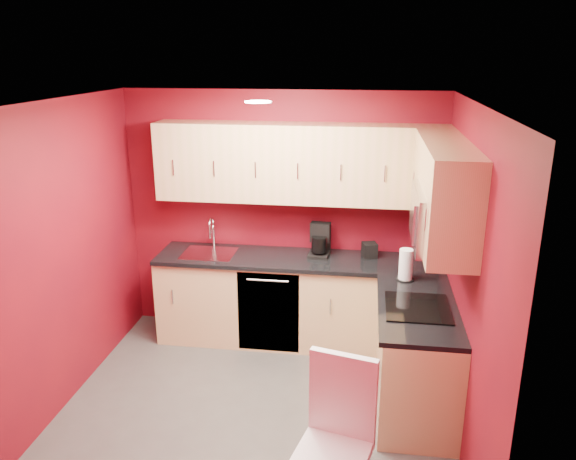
% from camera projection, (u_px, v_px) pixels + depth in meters
% --- Properties ---
extents(floor, '(3.20, 3.20, 0.00)m').
position_uv_depth(floor, '(256.00, 408.00, 4.70)').
color(floor, '#4B4846').
rests_on(floor, ground).
extents(ceiling, '(3.20, 3.20, 0.00)m').
position_uv_depth(ceiling, '(250.00, 103.00, 3.93)').
color(ceiling, white).
rests_on(ceiling, wall_back).
extents(wall_back, '(3.20, 0.00, 3.20)m').
position_uv_depth(wall_back, '(282.00, 215.00, 5.73)').
color(wall_back, maroon).
rests_on(wall_back, floor).
extents(wall_front, '(3.20, 0.00, 3.20)m').
position_uv_depth(wall_front, '(195.00, 375.00, 2.90)').
color(wall_front, maroon).
rests_on(wall_front, floor).
extents(wall_left, '(0.00, 3.00, 3.00)m').
position_uv_depth(wall_left, '(59.00, 259.00, 4.53)').
color(wall_left, maroon).
rests_on(wall_left, floor).
extents(wall_right, '(0.00, 3.00, 3.00)m').
position_uv_depth(wall_right, '(467.00, 280.00, 4.10)').
color(wall_right, maroon).
rests_on(wall_right, floor).
extents(base_cabinets_back, '(2.80, 0.60, 0.87)m').
position_uv_depth(base_cabinets_back, '(298.00, 301.00, 5.67)').
color(base_cabinets_back, '#E0B580').
rests_on(base_cabinets_back, floor).
extents(base_cabinets_right, '(0.60, 1.30, 0.87)m').
position_uv_depth(base_cabinets_right, '(415.00, 358.00, 4.63)').
color(base_cabinets_right, '#E0B580').
rests_on(base_cabinets_right, floor).
extents(countertop_back, '(2.80, 0.63, 0.04)m').
position_uv_depth(countertop_back, '(298.00, 260.00, 5.52)').
color(countertop_back, black).
rests_on(countertop_back, base_cabinets_back).
extents(countertop_right, '(0.63, 1.27, 0.04)m').
position_uv_depth(countertop_right, '(418.00, 309.00, 4.47)').
color(countertop_right, black).
rests_on(countertop_right, base_cabinets_right).
extents(upper_cabinets_back, '(2.80, 0.35, 0.75)m').
position_uv_depth(upper_cabinets_back, '(300.00, 163.00, 5.36)').
color(upper_cabinets_back, '#DDAD7D').
rests_on(upper_cabinets_back, wall_back).
extents(upper_cabinets_right, '(0.35, 1.55, 0.75)m').
position_uv_depth(upper_cabinets_right, '(443.00, 181.00, 4.35)').
color(upper_cabinets_right, '#DDAD7D').
rests_on(upper_cabinets_right, wall_right).
extents(microwave, '(0.42, 0.76, 0.42)m').
position_uv_depth(microwave, '(440.00, 218.00, 4.19)').
color(microwave, silver).
rests_on(microwave, upper_cabinets_right).
extents(cooktop, '(0.50, 0.55, 0.01)m').
position_uv_depth(cooktop, '(418.00, 308.00, 4.43)').
color(cooktop, black).
rests_on(cooktop, countertop_right).
extents(sink, '(0.52, 0.42, 0.35)m').
position_uv_depth(sink, '(209.00, 250.00, 5.64)').
color(sink, silver).
rests_on(sink, countertop_back).
extents(dishwasher_front, '(0.60, 0.02, 0.82)m').
position_uv_depth(dishwasher_front, '(268.00, 312.00, 5.43)').
color(dishwasher_front, black).
rests_on(dishwasher_front, base_cabinets_back).
extents(downlight, '(0.20, 0.20, 0.01)m').
position_uv_depth(downlight, '(258.00, 102.00, 4.22)').
color(downlight, white).
rests_on(downlight, ceiling).
extents(coffee_maker, '(0.22, 0.28, 0.32)m').
position_uv_depth(coffee_maker, '(319.00, 240.00, 5.52)').
color(coffee_maker, black).
rests_on(coffee_maker, countertop_back).
extents(napkin_holder, '(0.17, 0.17, 0.15)m').
position_uv_depth(napkin_holder, '(369.00, 250.00, 5.51)').
color(napkin_holder, black).
rests_on(napkin_holder, countertop_back).
extents(paper_towel, '(0.19, 0.19, 0.28)m').
position_uv_depth(paper_towel, '(406.00, 265.00, 4.94)').
color(paper_towel, white).
rests_on(paper_towel, countertop_right).
extents(dining_chair, '(0.53, 0.55, 1.08)m').
position_uv_depth(dining_chair, '(332.00, 447.00, 3.43)').
color(dining_chair, white).
rests_on(dining_chair, floor).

